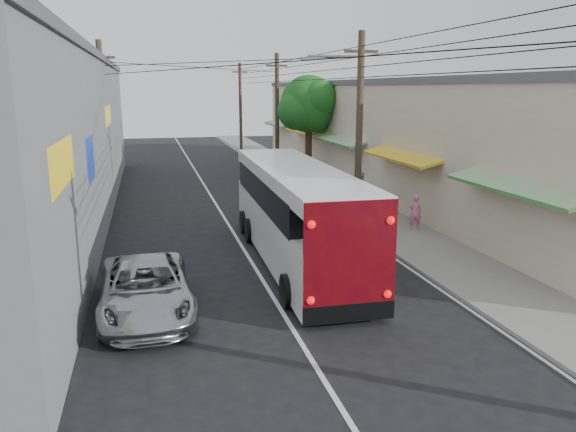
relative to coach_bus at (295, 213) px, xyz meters
The scene contains 13 objects.
ground 9.37m from the coach_bus, 99.27° to the right, with size 120.00×120.00×0.00m, color black.
sidewalk 12.11m from the coach_bus, 65.30° to the left, with size 3.00×80.00×0.12m, color slate.
building_right 16.09m from the coach_bus, 53.63° to the left, with size 7.09×40.00×6.25m.
building_left 13.52m from the coach_bus, 138.28° to the left, with size 7.20×36.00×7.25m.
utility_poles 11.61m from the coach_bus, 81.69° to the left, with size 11.80×45.28×8.00m.
street_tree 18.01m from the coach_bus, 72.34° to the left, with size 4.40×4.00×6.60m.
coach_bus is the anchor object (origin of this frame).
jeepney 6.17m from the coach_bus, 144.48° to the right, with size 2.32×5.03×1.40m, color #AEAFB5.
parked_suv 5.51m from the coach_bus, 61.34° to the left, with size 2.58×6.34×1.84m, color #A5A6AD.
parked_car_mid 14.57m from the coach_bus, 80.84° to the left, with size 1.88×4.67×1.59m, color #27272D.
parked_car_far 22.40m from the coach_bus, 82.00° to the left, with size 1.42×4.06×1.34m, color black.
pedestrian_near 6.32m from the coach_bus, 24.17° to the left, with size 0.53×0.35×1.46m, color pink.
pedestrian_far 8.75m from the coach_bus, 54.57° to the left, with size 0.85×0.66×1.74m, color #96B5DB.
Camera 1 is at (-3.21, -8.71, 5.78)m, focal length 35.00 mm.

